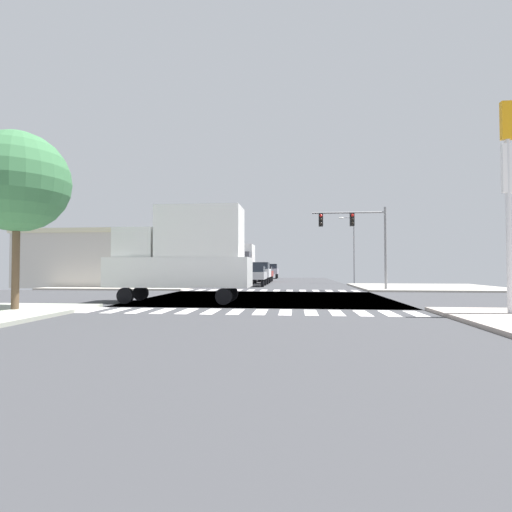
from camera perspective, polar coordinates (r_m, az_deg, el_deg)
ground at (r=22.90m, az=1.61°, el=-6.22°), size 90.00×90.00×0.05m
sidewalk_corner_ne at (r=36.63m, az=23.81°, el=-4.23°), size 12.00×12.00×0.14m
sidewalk_corner_nw at (r=37.75m, az=-17.19°, el=-4.22°), size 12.00×12.00×0.14m
crosswalk_near at (r=15.68m, az=-1.19°, el=-8.21°), size 13.50×2.00×0.01m
crosswalk_far at (r=30.18m, az=2.11°, el=-5.07°), size 13.50×2.00×0.01m
traffic_signal_mast at (r=31.05m, az=14.58°, el=3.81°), size 5.68×0.55×6.45m
street_lamp at (r=44.84m, az=13.89°, el=1.87°), size 1.78×0.32×7.51m
bank_building at (r=40.99m, az=-22.31°, el=-0.45°), size 12.16×10.61×5.15m
sidewalk_tree at (r=18.35m, az=-31.69°, el=9.25°), size 3.99×3.99×7.20m
suv_nearside_1 at (r=42.49m, az=0.76°, el=-2.22°), size 1.96×4.60×2.34m
sedan_farside_1 at (r=36.98m, az=0.03°, el=-2.73°), size 1.80×4.30×1.88m
box_truck_crossing_1 at (r=20.07m, az=-10.49°, el=0.57°), size 7.20×2.40×4.85m
pickup_queued_1 at (r=62.84m, az=2.33°, el=-2.14°), size 2.00×5.10×2.35m
box_truck_trailing_2 at (r=51.54m, az=-1.74°, el=-0.82°), size 2.40×7.20×4.85m
sedan_middle_2 at (r=48.96m, az=1.40°, el=-2.47°), size 1.80×4.30×1.88m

